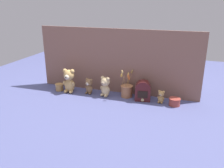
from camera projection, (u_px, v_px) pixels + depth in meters
ground_plane at (111, 97)px, 2.48m from camera, size 4.00×4.00×0.00m
backdrop_wall at (116, 61)px, 2.52m from camera, size 1.76×0.02×0.69m
teddy_bear_large at (69, 80)px, 2.57m from camera, size 0.14×0.13×0.27m
teddy_bear_medium at (105, 86)px, 2.48m from camera, size 0.12×0.11×0.22m
teddy_bear_small at (89, 86)px, 2.55m from camera, size 0.10×0.09×0.17m
teddy_bear_tiny at (161, 96)px, 2.32m from camera, size 0.07×0.07×0.13m
flower_vase at (127, 90)px, 2.48m from camera, size 0.15×0.19×0.31m
vintage_radio at (143, 91)px, 2.38m from camera, size 0.17×0.13×0.21m
decorative_tin_tall at (175, 102)px, 2.28m from camera, size 0.11×0.11×0.07m
decorative_tin_short at (59, 87)px, 2.66m from camera, size 0.09×0.09×0.08m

